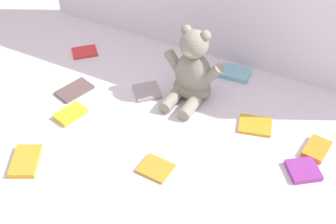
% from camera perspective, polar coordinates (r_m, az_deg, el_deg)
% --- Properties ---
extents(ground_plane, '(3.20, 3.20, 0.00)m').
position_cam_1_polar(ground_plane, '(1.64, 1.79, -0.55)').
color(ground_plane, silver).
extents(teddy_bear, '(0.24, 0.21, 0.28)m').
position_cam_1_polar(teddy_bear, '(1.66, 3.04, 4.94)').
color(teddy_bear, gray).
rests_on(teddy_bear, ground_plane).
extents(book_case_0, '(0.13, 0.10, 0.02)m').
position_cam_1_polar(book_case_0, '(1.84, 8.29, 4.87)').
color(book_case_0, '#7DB8D4').
rests_on(book_case_0, ground_plane).
extents(book_case_1, '(0.13, 0.13, 0.02)m').
position_cam_1_polar(book_case_1, '(1.51, 16.54, -6.99)').
color(book_case_1, '#882F8E').
rests_on(book_case_1, ground_plane).
extents(book_case_2, '(0.08, 0.11, 0.02)m').
position_cam_1_polar(book_case_2, '(1.59, 18.07, -4.42)').
color(book_case_2, orange).
rests_on(book_case_2, ground_plane).
extents(book_case_3, '(0.09, 0.12, 0.02)m').
position_cam_1_polar(book_case_3, '(1.67, -12.09, -0.21)').
color(book_case_3, yellow).
rests_on(book_case_3, ground_plane).
extents(book_case_4, '(0.12, 0.15, 0.01)m').
position_cam_1_polar(book_case_4, '(1.78, -11.60, 2.69)').
color(book_case_4, brown).
rests_on(book_case_4, ground_plane).
extents(book_case_5, '(0.13, 0.12, 0.01)m').
position_cam_1_polar(book_case_5, '(1.62, 10.83, -1.65)').
color(book_case_5, orange).
rests_on(book_case_5, ground_plane).
extents(book_case_6, '(0.13, 0.13, 0.01)m').
position_cam_1_polar(book_case_6, '(1.97, -10.37, 7.39)').
color(book_case_6, red).
rests_on(book_case_6, ground_plane).
extents(book_case_7, '(0.13, 0.16, 0.02)m').
position_cam_1_polar(book_case_7, '(1.55, -17.36, -5.87)').
color(book_case_7, gold).
rests_on(book_case_7, ground_plane).
extents(book_case_8, '(0.11, 0.09, 0.01)m').
position_cam_1_polar(book_case_8, '(1.46, -1.57, -7.03)').
color(book_case_8, orange).
rests_on(book_case_8, ground_plane).
extents(book_case_9, '(0.13, 0.13, 0.01)m').
position_cam_1_polar(book_case_9, '(1.73, -2.63, 2.56)').
color(book_case_9, '#9C8E9A').
rests_on(book_case_9, ground_plane).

